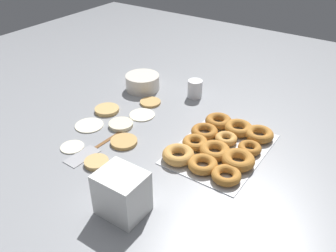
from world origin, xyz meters
The scene contains 14 objects.
ground_plane centered at (0.00, 0.00, 0.00)m, with size 3.00×3.00×0.00m, color gray.
pancake_0 centered at (-0.02, 0.10, 0.01)m, with size 0.10×0.10×0.02m, color beige.
pancake_1 centered at (-0.10, 0.21, 0.00)m, with size 0.11×0.11×0.01m, color silver.
pancake_2 centered at (-0.24, 0.15, 0.00)m, with size 0.09×0.09×0.01m, color silver.
pancake_3 centered at (0.03, 0.23, 0.01)m, with size 0.10×0.10×0.02m, color tan.
pancake_4 centered at (0.09, 0.08, 0.00)m, with size 0.11×0.11×0.01m, color silver.
pancake_5 centered at (-0.11, 0.02, 0.01)m, with size 0.10×0.10×0.01m, color tan.
pancake_6 centered at (-0.26, 0.01, 0.01)m, with size 0.08×0.08×0.02m, color tan.
pancake_7 centered at (0.19, 0.12, 0.01)m, with size 0.09×0.09×0.01m, color tan.
donut_tray centered at (0.06, -0.30, 0.02)m, with size 0.40×0.30×0.04m.
batter_bowl centered at (0.29, 0.23, 0.04)m, with size 0.16×0.16×0.07m.
container_stack centered at (-0.37, -0.20, 0.07)m, with size 0.11×0.13×0.14m.
paper_cup centered at (0.36, -0.01, 0.04)m, with size 0.07×0.07×0.08m.
spatula centered at (-0.22, 0.08, 0.00)m, with size 0.28×0.07×0.01m.
Camera 1 is at (-0.91, -0.73, 0.77)m, focal length 38.00 mm.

